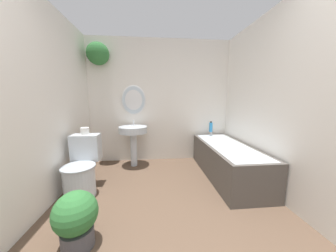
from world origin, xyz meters
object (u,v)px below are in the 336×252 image
(toilet, at_px, (82,169))
(toilet_paper_roll, at_px, (85,131))
(potted_plant, at_px, (76,218))
(pedestal_sink, at_px, (133,134))
(bathtub, at_px, (227,160))
(shampoo_bottle, at_px, (211,127))

(toilet, height_order, toilet_paper_roll, toilet_paper_roll)
(potted_plant, distance_m, toilet_paper_roll, 1.25)
(pedestal_sink, distance_m, bathtub, 1.69)
(toilet, bearing_deg, bathtub, 7.43)
(bathtub, relative_size, potted_plant, 3.42)
(toilet, relative_size, potted_plant, 1.52)
(toilet, height_order, pedestal_sink, pedestal_sink)
(bathtub, bearing_deg, shampoo_bottle, 91.78)
(pedestal_sink, relative_size, shampoo_bottle, 4.05)
(pedestal_sink, height_order, toilet_paper_roll, toilet_paper_roll)
(bathtub, xyz_separation_m, potted_plant, (-1.85, -1.18, -0.00))
(shampoo_bottle, distance_m, toilet_paper_roll, 2.27)
(pedestal_sink, distance_m, potted_plant, 1.83)
(bathtub, height_order, shampoo_bottle, shampoo_bottle)
(toilet, relative_size, pedestal_sink, 0.89)
(toilet, xyz_separation_m, toilet_paper_roll, (0.00, 0.20, 0.48))
(potted_plant, bearing_deg, shampoo_bottle, 46.15)
(shampoo_bottle, xyz_separation_m, potted_plant, (-1.82, -1.90, -0.43))
(pedestal_sink, bearing_deg, potted_plant, -99.51)
(potted_plant, bearing_deg, toilet, 108.31)
(bathtub, distance_m, toilet_paper_roll, 2.21)
(pedestal_sink, xyz_separation_m, bathtub, (1.55, -0.60, -0.33))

